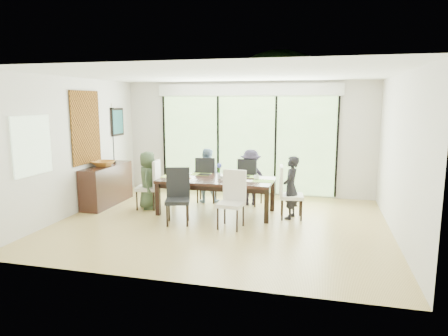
% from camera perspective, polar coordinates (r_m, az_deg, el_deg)
% --- Properties ---
extents(floor, '(6.00, 5.00, 0.01)m').
position_cam_1_polar(floor, '(7.47, -0.47, -7.93)').
color(floor, olive).
rests_on(floor, ground).
extents(ceiling, '(6.00, 5.00, 0.01)m').
position_cam_1_polar(ceiling, '(7.14, -0.50, 13.28)').
color(ceiling, white).
rests_on(ceiling, wall_back).
extents(wall_back, '(6.00, 0.02, 2.70)m').
position_cam_1_polar(wall_back, '(9.62, 3.26, 4.23)').
color(wall_back, beige).
rests_on(wall_back, floor).
extents(wall_front, '(6.00, 0.02, 2.70)m').
position_cam_1_polar(wall_front, '(4.82, -7.95, -1.18)').
color(wall_front, white).
rests_on(wall_front, floor).
extents(wall_left, '(0.02, 5.00, 2.70)m').
position_cam_1_polar(wall_left, '(8.45, -20.69, 2.89)').
color(wall_left, beige).
rests_on(wall_left, floor).
extents(wall_right, '(0.02, 5.00, 2.70)m').
position_cam_1_polar(wall_right, '(7.07, 23.88, 1.49)').
color(wall_right, beige).
rests_on(wall_right, floor).
extents(glass_doors, '(4.20, 0.02, 2.30)m').
position_cam_1_polar(glass_doors, '(9.60, 3.21, 3.32)').
color(glass_doors, '#598C3F').
rests_on(glass_doors, wall_back).
extents(blinds_header, '(4.40, 0.06, 0.28)m').
position_cam_1_polar(blinds_header, '(9.53, 3.27, 11.10)').
color(blinds_header, white).
rests_on(blinds_header, wall_back).
extents(mullion_a, '(0.05, 0.04, 2.30)m').
position_cam_1_polar(mullion_a, '(10.19, -8.50, 3.59)').
color(mullion_a, black).
rests_on(mullion_a, wall_back).
extents(mullion_b, '(0.05, 0.04, 2.30)m').
position_cam_1_polar(mullion_b, '(9.74, -0.86, 3.42)').
color(mullion_b, black).
rests_on(mullion_b, wall_back).
extents(mullion_c, '(0.05, 0.04, 2.30)m').
position_cam_1_polar(mullion_c, '(9.48, 7.36, 3.18)').
color(mullion_c, black).
rests_on(mullion_c, wall_back).
extents(mullion_d, '(0.05, 0.04, 2.30)m').
position_cam_1_polar(mullion_d, '(9.43, 15.86, 2.85)').
color(mullion_d, black).
rests_on(mullion_d, wall_back).
extents(side_window, '(0.02, 0.90, 1.00)m').
position_cam_1_polar(side_window, '(7.46, -25.72, 2.91)').
color(side_window, '#8CAD7F').
rests_on(side_window, wall_left).
extents(deck, '(6.00, 1.80, 0.10)m').
position_cam_1_polar(deck, '(10.70, 4.08, -2.83)').
color(deck, '#503022').
rests_on(deck, ground).
extents(rail_top, '(6.00, 0.08, 0.06)m').
position_cam_1_polar(rail_top, '(11.37, 4.82, 0.97)').
color(rail_top, brown).
rests_on(rail_top, deck).
extents(foliage_left, '(3.20, 3.20, 3.20)m').
position_cam_1_polar(foliage_left, '(12.65, -2.51, 5.92)').
color(foliage_left, '#14380F').
rests_on(foliage_left, ground).
extents(foliage_mid, '(4.00, 4.00, 4.00)m').
position_cam_1_polar(foliage_mid, '(12.78, 7.84, 7.49)').
color(foliage_mid, '#14380F').
rests_on(foliage_mid, ground).
extents(foliage_right, '(2.80, 2.80, 2.80)m').
position_cam_1_polar(foliage_right, '(11.95, 16.00, 4.48)').
color(foliage_right, '#14380F').
rests_on(foliage_right, ground).
extents(foliage_far, '(3.60, 3.60, 3.60)m').
position_cam_1_polar(foliage_far, '(13.63, 3.93, 6.92)').
color(foliage_far, '#14380F').
rests_on(foliage_far, ground).
extents(table_top, '(2.25, 1.03, 0.06)m').
position_cam_1_polar(table_top, '(7.98, -1.12, -1.75)').
color(table_top, black).
rests_on(table_top, floor).
extents(table_apron, '(2.07, 0.85, 0.09)m').
position_cam_1_polar(table_apron, '(8.00, -1.12, -2.35)').
color(table_apron, black).
rests_on(table_apron, floor).
extents(table_leg_fl, '(0.08, 0.08, 0.65)m').
position_cam_1_polar(table_leg_fl, '(8.01, -9.42, -4.42)').
color(table_leg_fl, black).
rests_on(table_leg_fl, floor).
extents(table_leg_fr, '(0.08, 0.08, 0.65)m').
position_cam_1_polar(table_leg_fr, '(7.44, 6.11, -5.43)').
color(table_leg_fr, black).
rests_on(table_leg_fr, floor).
extents(table_leg_bl, '(0.08, 0.08, 0.65)m').
position_cam_1_polar(table_leg_bl, '(8.78, -7.20, -3.13)').
color(table_leg_bl, black).
rests_on(table_leg_bl, floor).
extents(table_leg_br, '(0.08, 0.08, 0.65)m').
position_cam_1_polar(table_leg_br, '(8.27, 6.94, -3.92)').
color(table_leg_br, black).
rests_on(table_leg_br, floor).
extents(chair_left_end, '(0.49, 0.49, 1.03)m').
position_cam_1_polar(chair_left_end, '(8.52, -10.91, -2.30)').
color(chair_left_end, beige).
rests_on(chair_left_end, floor).
extents(chair_right_end, '(0.48, 0.48, 1.03)m').
position_cam_1_polar(chair_right_end, '(7.77, 9.65, -3.41)').
color(chair_right_end, white).
rests_on(chair_right_end, floor).
extents(chair_far_left, '(0.48, 0.48, 1.03)m').
position_cam_1_polar(chair_far_left, '(8.93, -2.48, -1.58)').
color(chair_far_left, black).
rests_on(chair_far_left, floor).
extents(chair_far_right, '(0.52, 0.52, 1.03)m').
position_cam_1_polar(chair_far_right, '(8.71, 3.84, -1.89)').
color(chair_far_right, black).
rests_on(chair_far_right, floor).
extents(chair_near_left, '(0.54, 0.54, 1.03)m').
position_cam_1_polar(chair_near_left, '(7.35, -6.66, -4.07)').
color(chair_near_left, black).
rests_on(chair_near_left, floor).
extents(chair_near_right, '(0.48, 0.48, 1.03)m').
position_cam_1_polar(chair_near_right, '(7.07, 0.97, -4.56)').
color(chair_near_right, silver).
rests_on(chair_near_right, floor).
extents(person_left_end, '(0.47, 0.63, 1.21)m').
position_cam_1_polar(person_left_end, '(8.49, -10.81, -1.72)').
color(person_left_end, '#3A4C32').
rests_on(person_left_end, floor).
extents(person_right_end, '(0.45, 0.62, 1.21)m').
position_cam_1_polar(person_right_end, '(7.75, 9.52, -2.76)').
color(person_right_end, black).
rests_on(person_right_end, floor).
extents(person_far_left, '(0.61, 0.43, 1.21)m').
position_cam_1_polar(person_far_left, '(8.90, -2.52, -1.04)').
color(person_far_left, '#7993AE').
rests_on(person_far_left, floor).
extents(person_far_right, '(0.63, 0.46, 1.21)m').
position_cam_1_polar(person_far_right, '(8.67, 3.83, -1.34)').
color(person_far_right, '#272233').
rests_on(person_far_right, floor).
extents(placemat_left, '(0.41, 0.30, 0.01)m').
position_cam_1_polar(placemat_left, '(8.27, -7.49, -1.22)').
color(placemat_left, '#A8BB42').
rests_on(placemat_left, table_top).
extents(placemat_right, '(0.41, 0.30, 0.01)m').
position_cam_1_polar(placemat_right, '(7.78, 5.65, -1.85)').
color(placemat_right, '#70A039').
rests_on(placemat_right, table_top).
extents(placemat_far_l, '(0.41, 0.30, 0.01)m').
position_cam_1_polar(placemat_far_l, '(8.47, -3.35, -0.89)').
color(placemat_far_l, olive).
rests_on(placemat_far_l, table_top).
extents(placemat_far_r, '(0.41, 0.30, 0.01)m').
position_cam_1_polar(placemat_far_r, '(8.24, 3.31, -1.19)').
color(placemat_far_r, '#85BC43').
rests_on(placemat_far_r, table_top).
extents(placemat_paper, '(0.41, 0.30, 0.01)m').
position_cam_1_polar(placemat_paper, '(7.85, -5.57, -1.75)').
color(placemat_paper, white).
rests_on(placemat_paper, table_top).
extents(tablet_far_l, '(0.24, 0.17, 0.01)m').
position_cam_1_polar(tablet_far_l, '(8.40, -2.80, -0.92)').
color(tablet_far_l, black).
rests_on(tablet_far_l, table_top).
extents(tablet_far_r, '(0.23, 0.16, 0.01)m').
position_cam_1_polar(tablet_far_r, '(8.20, 2.90, -1.19)').
color(tablet_far_r, black).
rests_on(tablet_far_r, table_top).
extents(papers, '(0.28, 0.21, 0.00)m').
position_cam_1_polar(papers, '(7.77, 3.77, -1.85)').
color(papers, white).
rests_on(papers, table_top).
extents(platter_base, '(0.24, 0.24, 0.02)m').
position_cam_1_polar(platter_base, '(7.85, -5.57, -1.65)').
color(platter_base, white).
rests_on(platter_base, table_top).
extents(platter_snacks, '(0.19, 0.19, 0.01)m').
position_cam_1_polar(platter_snacks, '(7.85, -5.57, -1.53)').
color(platter_snacks, '#C27216').
rests_on(platter_snacks, table_top).
extents(vase, '(0.08, 0.08, 0.11)m').
position_cam_1_polar(vase, '(8.00, -0.68, -1.11)').
color(vase, silver).
rests_on(vase, table_top).
extents(hyacinth_stems, '(0.04, 0.04, 0.15)m').
position_cam_1_polar(hyacinth_stems, '(7.98, -0.68, -0.31)').
color(hyacinth_stems, '#337226').
rests_on(hyacinth_stems, table_top).
extents(hyacinth_blooms, '(0.10, 0.10, 0.10)m').
position_cam_1_polar(hyacinth_blooms, '(7.96, -0.68, 0.35)').
color(hyacinth_blooms, '#4751B2').
rests_on(hyacinth_blooms, table_top).
extents(laptop, '(0.37, 0.34, 0.02)m').
position_cam_1_polar(laptop, '(8.14, -7.09, -1.31)').
color(laptop, silver).
rests_on(laptop, table_top).
extents(cup_a, '(0.16, 0.16, 0.09)m').
position_cam_1_polar(cup_a, '(8.31, -5.51, -0.83)').
color(cup_a, white).
rests_on(cup_a, table_top).
extents(cup_b, '(0.13, 0.13, 0.09)m').
position_cam_1_polar(cup_b, '(7.83, -0.25, -1.43)').
color(cup_b, white).
rests_on(cup_b, table_top).
extents(cup_c, '(0.16, 0.16, 0.09)m').
position_cam_1_polar(cup_c, '(7.90, 4.69, -1.36)').
color(cup_c, white).
rests_on(cup_c, table_top).
extents(book, '(0.22, 0.25, 0.02)m').
position_cam_1_polar(book, '(7.96, 0.71, -1.51)').
color(book, white).
rests_on(book, table_top).
extents(sideboard, '(0.43, 1.53, 0.86)m').
position_cam_1_polar(sideboard, '(9.08, -16.37, -2.33)').
color(sideboard, black).
rests_on(sideboard, floor).
extents(bowl, '(0.46, 0.46, 0.11)m').
position_cam_1_polar(bowl, '(8.91, -16.84, 0.61)').
color(bowl, '#995F21').
rests_on(bowl, sideboard).
extents(candlestick_base, '(0.10, 0.10, 0.04)m').
position_cam_1_polar(candlestick_base, '(9.30, -15.42, 0.81)').
color(candlestick_base, black).
rests_on(candlestick_base, sideboard).
extents(candlestick_shaft, '(0.02, 0.02, 1.20)m').
position_cam_1_polar(candlestick_shaft, '(9.23, -15.58, 4.52)').
color(candlestick_shaft, black).
rests_on(candlestick_shaft, sideboard).
extents(candlestick_pan, '(0.10, 0.10, 0.03)m').
position_cam_1_polar(candlestick_pan, '(9.20, -15.75, 8.20)').
color(candlestick_pan, black).
rests_on(candlestick_pan, sideboard).
extents(candle, '(0.03, 0.03, 0.10)m').
position_cam_1_polar(candle, '(9.20, -15.77, 8.56)').
color(candle, silver).
rests_on(candle, sideboard).
extents(tapestry, '(0.02, 1.00, 1.50)m').
position_cam_1_polar(tapestry, '(8.73, -19.12, 5.48)').
color(tapestry, brown).
rests_on(tapestry, wall_left).
extents(art_frame, '(0.03, 0.55, 0.65)m').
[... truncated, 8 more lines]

